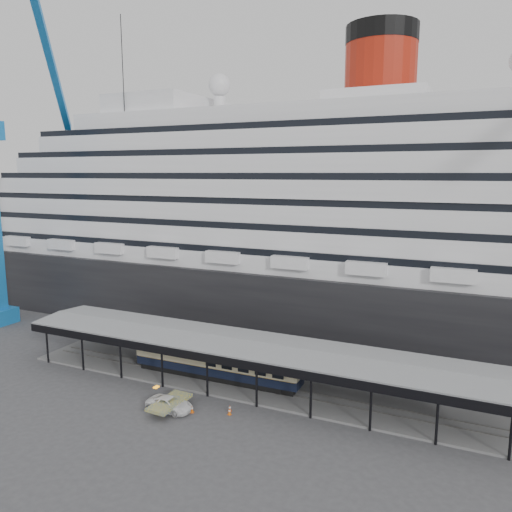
# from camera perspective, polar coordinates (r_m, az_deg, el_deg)

# --- Properties ---
(ground) EXTENTS (200.00, 200.00, 0.00)m
(ground) POSITION_cam_1_polar(r_m,az_deg,el_deg) (53.70, -3.27, -16.62)
(ground) COLOR #3D3D40
(ground) RESTS_ON ground
(cruise_ship) EXTENTS (130.00, 30.00, 43.90)m
(cruise_ship) POSITION_cam_1_polar(r_m,az_deg,el_deg) (78.07, 7.71, 5.56)
(cruise_ship) COLOR black
(cruise_ship) RESTS_ON ground
(platform_canopy) EXTENTS (56.00, 9.18, 5.30)m
(platform_canopy) POSITION_cam_1_polar(r_m,az_deg,el_deg) (56.81, -0.89, -12.48)
(platform_canopy) COLOR slate
(platform_canopy) RESTS_ON ground
(port_truck) EXTENTS (4.93, 2.43, 1.35)m
(port_truck) POSITION_cam_1_polar(r_m,az_deg,el_deg) (52.96, -9.84, -16.33)
(port_truck) COLOR white
(port_truck) RESTS_ON ground
(pullman_carriage) EXTENTS (20.39, 2.95, 19.98)m
(pullman_carriage) POSITION_cam_1_polar(r_m,az_deg,el_deg) (58.52, -4.55, -11.74)
(pullman_carriage) COLOR black
(pullman_carriage) RESTS_ON ground
(traffic_cone_left) EXTENTS (0.43, 0.43, 0.66)m
(traffic_cone_left) POSITION_cam_1_polar(r_m,az_deg,el_deg) (52.28, -3.01, -16.98)
(traffic_cone_left) COLOR #CF430B
(traffic_cone_left) RESTS_ON ground
(traffic_cone_mid) EXTENTS (0.50, 0.50, 0.75)m
(traffic_cone_mid) POSITION_cam_1_polar(r_m,az_deg,el_deg) (52.36, -7.34, -16.95)
(traffic_cone_mid) COLOR #E45A0C
(traffic_cone_mid) RESTS_ON ground
(traffic_cone_right) EXTENTS (0.39, 0.39, 0.67)m
(traffic_cone_right) POSITION_cam_1_polar(r_m,az_deg,el_deg) (51.65, -3.05, -17.32)
(traffic_cone_right) COLOR orange
(traffic_cone_right) RESTS_ON ground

